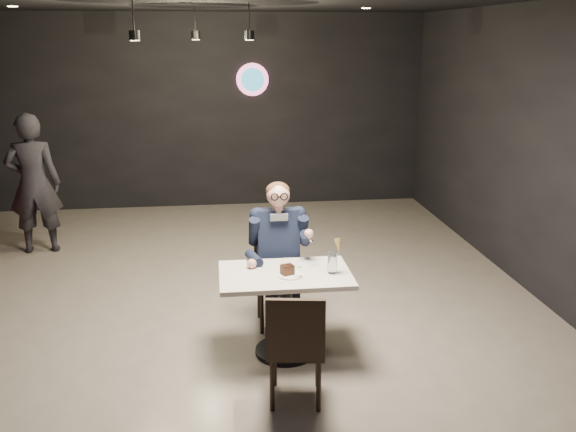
{
  "coord_description": "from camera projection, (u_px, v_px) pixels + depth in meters",
  "views": [
    {
      "loc": [
        0.17,
        -5.17,
        2.67
      ],
      "look_at": [
        0.83,
        0.16,
        1.07
      ],
      "focal_mm": 38.0,
      "sensor_mm": 36.0,
      "label": 1
    }
  ],
  "objects": [
    {
      "name": "floor",
      "position": [
        202.0,
        334.0,
        5.66
      ],
      "size": [
        9.0,
        9.0,
        0.0
      ],
      "primitive_type": "plane",
      "color": "slate",
      "rests_on": "ground"
    },
    {
      "name": "wall_sign",
      "position": [
        252.0,
        80.0,
        9.43
      ],
      "size": [
        0.5,
        0.06,
        0.5
      ],
      "primitive_type": null,
      "color": "pink",
      "rests_on": "floor"
    },
    {
      "name": "pendant_lights",
      "position": [
        194.0,
        15.0,
        6.74
      ],
      "size": [
        1.4,
        1.2,
        0.36
      ],
      "primitive_type": "cube",
      "color": "black",
      "rests_on": "floor"
    },
    {
      "name": "main_table",
      "position": [
        285.0,
        313.0,
        5.21
      ],
      "size": [
        1.1,
        0.7,
        0.75
      ],
      "primitive_type": "cube",
      "color": "silver",
      "rests_on": "floor"
    },
    {
      "name": "chair_far",
      "position": [
        278.0,
        280.0,
        5.71
      ],
      "size": [
        0.42,
        0.46,
        0.92
      ],
      "primitive_type": "cube",
      "color": "black",
      "rests_on": "floor"
    },
    {
      "name": "chair_near",
      "position": [
        296.0,
        344.0,
        4.53
      ],
      "size": [
        0.48,
        0.52,
        0.92
      ],
      "primitive_type": "cube",
      "rotation": [
        0.0,
        0.0,
        -0.15
      ],
      "color": "black",
      "rests_on": "floor"
    },
    {
      "name": "seated_man",
      "position": [
        278.0,
        254.0,
        5.64
      ],
      "size": [
        0.6,
        0.8,
        1.44
      ],
      "primitive_type": "cube",
      "color": "black",
      "rests_on": "floor"
    },
    {
      "name": "dessert_plate",
      "position": [
        290.0,
        275.0,
        5.04
      ],
      "size": [
        0.21,
        0.21,
        0.01
      ],
      "primitive_type": "cylinder",
      "color": "white",
      "rests_on": "main_table"
    },
    {
      "name": "cake_slice",
      "position": [
        287.0,
        270.0,
        5.04
      ],
      "size": [
        0.12,
        0.11,
        0.07
      ],
      "primitive_type": "cube",
      "rotation": [
        0.0,
        0.0,
        0.35
      ],
      "color": "black",
      "rests_on": "dessert_plate"
    },
    {
      "name": "mint_leaf",
      "position": [
        299.0,
        267.0,
        4.98
      ],
      "size": [
        0.05,
        0.04,
        0.01
      ],
      "primitive_type": "ellipsoid",
      "color": "#2C8730",
      "rests_on": "cake_slice"
    },
    {
      "name": "sundae_glass",
      "position": [
        332.0,
        263.0,
        5.08
      ],
      "size": [
        0.08,
        0.08,
        0.18
      ],
      "primitive_type": "cylinder",
      "color": "silver",
      "rests_on": "main_table"
    },
    {
      "name": "wafer_cone",
      "position": [
        338.0,
        246.0,
        5.03
      ],
      "size": [
        0.07,
        0.07,
        0.12
      ],
      "primitive_type": "cone",
      "rotation": [
        0.0,
        0.0,
        0.26
      ],
      "color": "#DEB55B",
      "rests_on": "sundae_glass"
    },
    {
      "name": "passerby",
      "position": [
        34.0,
        184.0,
        7.58
      ],
      "size": [
        0.69,
        0.49,
        1.77
      ],
      "primitive_type": "imported",
      "rotation": [
        0.0,
        0.0,
        3.25
      ],
      "color": "black",
      "rests_on": "floor"
    }
  ]
}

